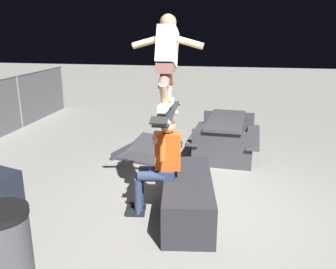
{
  "coord_description": "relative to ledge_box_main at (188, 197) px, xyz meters",
  "views": [
    {
      "loc": [
        -4.55,
        -0.44,
        2.48
      ],
      "look_at": [
        -0.14,
        0.37,
        1.15
      ],
      "focal_mm": 38.16,
      "sensor_mm": 36.0,
      "label": 1
    }
  ],
  "objects": [
    {
      "name": "skateboard",
      "position": [
        -0.13,
        0.27,
        1.19
      ],
      "size": [
        1.02,
        0.21,
        0.16
      ],
      "color": "black"
    },
    {
      "name": "kicker_ramp",
      "position": [
        2.36,
        1.12,
        -0.22
      ],
      "size": [
        1.45,
        1.26,
        0.33
      ],
      "color": "#38383D",
      "rests_on": "ground"
    },
    {
      "name": "picnic_table_back",
      "position": [
        2.6,
        -0.43,
        0.23
      ],
      "size": [
        1.78,
        1.44,
        0.75
      ],
      "color": "#38383D",
      "rests_on": "ground"
    },
    {
      "name": "ground_plane",
      "position": [
        0.15,
        -0.1,
        -0.27
      ],
      "size": [
        40.0,
        40.0,
        0.0
      ],
      "primitive_type": "plane",
      "color": "gray"
    },
    {
      "name": "skater_airborne",
      "position": [
        -0.07,
        0.27,
        1.87
      ],
      "size": [
        0.62,
        0.89,
        1.12
      ],
      "color": "white"
    },
    {
      "name": "trash_bin",
      "position": [
        -1.85,
        1.49,
        0.19
      ],
      "size": [
        0.53,
        0.53,
        0.91
      ],
      "color": "#47474C",
      "rests_on": "ground"
    },
    {
      "name": "person_sitting_on_ledge",
      "position": [
        -0.01,
        0.38,
        0.51
      ],
      "size": [
        0.6,
        0.78,
        1.38
      ],
      "color": "#2D3856",
      "rests_on": "ground"
    },
    {
      "name": "ledge_box_main",
      "position": [
        0.0,
        0.0,
        0.0
      ],
      "size": [
        1.78,
        0.88,
        0.55
      ],
      "primitive_type": "cube",
      "rotation": [
        0.0,
        0.0,
        0.14
      ],
      "color": "#28282D",
      "rests_on": "ground"
    }
  ]
}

